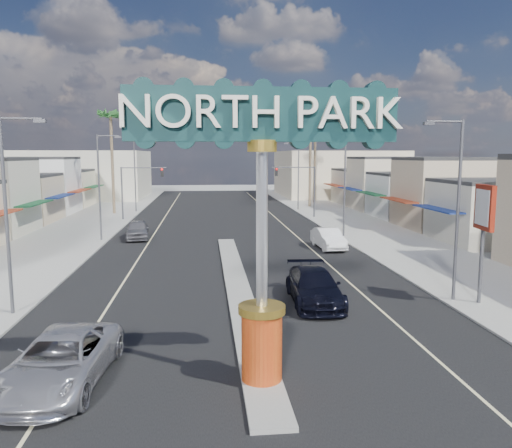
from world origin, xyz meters
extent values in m
plane|color=gray|center=(0.00, 30.00, 0.00)|extent=(160.00, 160.00, 0.00)
cube|color=black|center=(0.00, 30.00, 0.01)|extent=(20.00, 120.00, 0.01)
cube|color=gray|center=(0.00, 14.00, 0.08)|extent=(1.30, 30.00, 0.16)
cube|color=gray|center=(-14.00, 30.00, 0.06)|extent=(8.00, 120.00, 0.12)
cube|color=gray|center=(14.00, 30.00, 0.06)|extent=(8.00, 120.00, 0.12)
cube|color=#B7B29E|center=(24.00, 43.00, 3.00)|extent=(12.00, 42.00, 6.00)
cube|color=#B7B29E|center=(-22.00, 75.00, 4.00)|extent=(20.00, 20.00, 8.00)
cube|color=beige|center=(22.00, 75.00, 4.00)|extent=(20.00, 20.00, 8.00)
cylinder|color=#B7280E|center=(0.00, 2.00, 1.26)|extent=(1.30, 1.30, 2.20)
cylinder|color=gold|center=(0.00, 2.00, 2.49)|extent=(1.50, 1.50, 0.25)
cylinder|color=#B7B7BC|center=(0.00, 2.00, 5.01)|extent=(0.36, 0.36, 4.80)
cylinder|color=gold|center=(0.00, 2.00, 7.58)|extent=(0.90, 0.90, 0.35)
cube|color=#0E2D2E|center=(0.00, 2.00, 8.51)|extent=(8.20, 0.50, 1.60)
cylinder|color=#47474C|center=(-11.00, 44.00, 3.00)|extent=(0.18, 0.18, 6.00)
cylinder|color=#47474C|center=(-8.50, 44.00, 5.90)|extent=(5.00, 0.12, 0.12)
cube|color=black|center=(-6.50, 44.00, 5.40)|extent=(0.32, 0.32, 1.00)
sphere|color=red|center=(-6.50, 43.82, 5.72)|extent=(0.22, 0.22, 0.22)
cylinder|color=#47474C|center=(11.00, 44.00, 3.00)|extent=(0.18, 0.18, 6.00)
cylinder|color=#47474C|center=(8.50, 44.00, 5.90)|extent=(5.00, 0.12, 0.12)
cube|color=black|center=(6.50, 44.00, 5.40)|extent=(0.32, 0.32, 1.00)
sphere|color=red|center=(6.50, 43.82, 5.72)|extent=(0.22, 0.22, 0.22)
cylinder|color=#47474C|center=(-10.60, 10.00, 4.50)|extent=(0.16, 0.16, 9.00)
cylinder|color=#47474C|center=(-9.70, 10.00, 8.90)|extent=(1.80, 0.10, 0.10)
cube|color=#47474C|center=(-8.90, 10.00, 8.80)|extent=(0.50, 0.22, 0.15)
cylinder|color=#47474C|center=(-10.60, 30.00, 4.50)|extent=(0.16, 0.16, 9.00)
cylinder|color=#47474C|center=(-9.70, 30.00, 8.90)|extent=(1.80, 0.10, 0.10)
cube|color=#47474C|center=(-8.90, 30.00, 8.80)|extent=(0.50, 0.22, 0.15)
cylinder|color=#47474C|center=(-10.60, 52.00, 4.50)|extent=(0.16, 0.16, 9.00)
cylinder|color=#47474C|center=(-9.70, 52.00, 8.90)|extent=(1.80, 0.10, 0.10)
cube|color=#47474C|center=(-8.90, 52.00, 8.80)|extent=(0.50, 0.22, 0.15)
cylinder|color=#47474C|center=(10.60, 10.00, 4.50)|extent=(0.16, 0.16, 9.00)
cylinder|color=#47474C|center=(9.70, 10.00, 8.90)|extent=(1.80, 0.10, 0.10)
cube|color=#47474C|center=(8.90, 10.00, 8.80)|extent=(0.50, 0.22, 0.15)
cylinder|color=#47474C|center=(10.60, 30.00, 4.50)|extent=(0.16, 0.16, 9.00)
cylinder|color=#47474C|center=(9.70, 30.00, 8.90)|extent=(1.80, 0.10, 0.10)
cube|color=#47474C|center=(8.90, 30.00, 8.80)|extent=(0.50, 0.22, 0.15)
cylinder|color=#47474C|center=(10.60, 52.00, 4.50)|extent=(0.16, 0.16, 9.00)
cylinder|color=#47474C|center=(9.70, 52.00, 8.90)|extent=(1.80, 0.10, 0.10)
cube|color=#47474C|center=(8.90, 52.00, 8.80)|extent=(0.50, 0.22, 0.15)
cylinder|color=brown|center=(-13.00, 50.00, 6.00)|extent=(0.36, 0.36, 12.00)
cylinder|color=brown|center=(13.00, 56.00, 5.50)|extent=(0.36, 0.36, 11.00)
cylinder|color=brown|center=(15.00, 62.00, 6.50)|extent=(0.36, 0.36, 13.00)
imported|color=silver|center=(-6.39, 2.56, 0.82)|extent=(3.26, 6.13, 1.64)
imported|color=black|center=(3.60, 10.49, 0.84)|extent=(2.57, 5.89, 1.69)
imported|color=slate|center=(-7.66, 30.92, 0.83)|extent=(2.42, 5.02, 1.65)
imported|color=white|center=(7.89, 24.78, 0.80)|extent=(1.95, 4.93, 1.60)
cylinder|color=#47474C|center=(11.59, 9.36, 1.93)|extent=(0.18, 0.18, 3.62)
cube|color=maroon|center=(11.59, 9.36, 4.82)|extent=(0.43, 1.82, 2.17)
cube|color=white|center=(11.47, 9.37, 4.82)|extent=(0.18, 1.44, 1.72)
camera|label=1|loc=(-1.74, -13.14, 7.31)|focal=35.00mm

